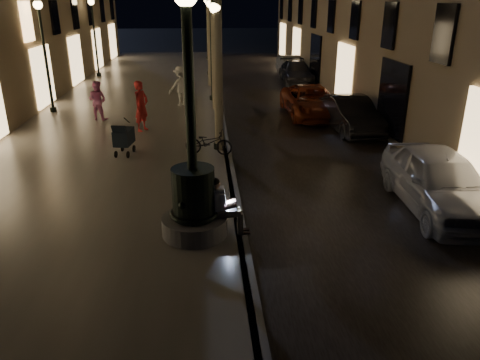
{
  "coord_description": "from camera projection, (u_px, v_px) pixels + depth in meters",
  "views": [
    {
      "loc": [
        -0.73,
        -7.01,
        4.97
      ],
      "look_at": [
        0.05,
        3.0,
        1.02
      ],
      "focal_mm": 35.0,
      "sensor_mm": 36.0,
      "label": 1
    }
  ],
  "objects": [
    {
      "name": "cobble_lane",
      "position": [
        282.0,
        107.0,
        22.5
      ],
      "size": [
        6.0,
        45.0,
        0.02
      ],
      "primitive_type": "cube",
      "color": "black",
      "rests_on": "ground"
    },
    {
      "name": "pedestrian_pink",
      "position": [
        97.0,
        100.0,
        19.13
      ],
      "size": [
        0.94,
        0.83,
        1.6
      ],
      "primitive_type": "imported",
      "rotation": [
        0.0,
        0.0,
        2.8
      ],
      "color": "pink",
      "rests_on": "promenade"
    },
    {
      "name": "pedestrian_red",
      "position": [
        141.0,
        106.0,
        17.49
      ],
      "size": [
        0.73,
        0.82,
        1.88
      ],
      "primitive_type": "imported",
      "rotation": [
        0.0,
        0.0,
        1.04
      ],
      "color": "red",
      "rests_on": "promenade"
    },
    {
      "name": "fountain_lamppost",
      "position": [
        193.0,
        190.0,
        9.71
      ],
      "size": [
        1.4,
        1.4,
        5.21
      ],
      "color": "#59595B",
      "rests_on": "promenade"
    },
    {
      "name": "ground",
      "position": [
        219.0,
        108.0,
        22.29
      ],
      "size": [
        120.0,
        120.0,
        0.0
      ],
      "primitive_type": "plane",
      "color": "black",
      "rests_on": "ground"
    },
    {
      "name": "pedestrian_white",
      "position": [
        181.0,
        86.0,
        21.62
      ],
      "size": [
        1.34,
        1.1,
        1.81
      ],
      "primitive_type": "imported",
      "rotation": [
        0.0,
        0.0,
        3.57
      ],
      "color": "silver",
      "rests_on": "promenade"
    },
    {
      "name": "car_third",
      "position": [
        312.0,
        102.0,
        20.55
      ],
      "size": [
        2.19,
        4.72,
        1.31
      ],
      "primitive_type": "imported",
      "rotation": [
        0.0,
        0.0,
        0.01
      ],
      "color": "maroon",
      "rests_on": "ground"
    },
    {
      "name": "lamp_curb_d",
      "position": [
        207.0,
        20.0,
        36.85
      ],
      "size": [
        0.36,
        0.36,
        4.81
      ],
      "color": "black",
      "rests_on": "promenade"
    },
    {
      "name": "lamp_left_c",
      "position": [
        94.0,
        26.0,
        28.92
      ],
      "size": [
        0.36,
        0.36,
        4.81
      ],
      "color": "black",
      "rests_on": "promenade"
    },
    {
      "name": "stroller",
      "position": [
        124.0,
        137.0,
        14.89
      ],
      "size": [
        0.61,
        1.17,
        1.18
      ],
      "rotation": [
        0.0,
        0.0,
        -0.16
      ],
      "color": "black",
      "rests_on": "promenade"
    },
    {
      "name": "lamp_left_b",
      "position": [
        43.0,
        41.0,
        19.64
      ],
      "size": [
        0.36,
        0.36,
        4.81
      ],
      "color": "black",
      "rests_on": "promenade"
    },
    {
      "name": "lamp_curb_c",
      "position": [
        208.0,
        26.0,
        29.43
      ],
      "size": [
        0.36,
        0.36,
        4.81
      ],
      "color": "black",
      "rests_on": "promenade"
    },
    {
      "name": "promenade",
      "position": [
        134.0,
        107.0,
        21.96
      ],
      "size": [
        8.0,
        45.0,
        0.2
      ],
      "primitive_type": "cube",
      "color": "#635F57",
      "rests_on": "ground"
    },
    {
      "name": "bicycle",
      "position": [
        209.0,
        142.0,
        15.0
      ],
      "size": [
        1.62,
        0.87,
        0.81
      ],
      "primitive_type": "imported",
      "rotation": [
        0.0,
        0.0,
        1.34
      ],
      "color": "black",
      "rests_on": "promenade"
    },
    {
      "name": "car_rear",
      "position": [
        296.0,
        72.0,
        28.66
      ],
      "size": [
        1.98,
        4.47,
        1.28
      ],
      "primitive_type": "imported",
      "rotation": [
        0.0,
        0.0,
        -0.04
      ],
      "color": "#313136",
      "rests_on": "ground"
    },
    {
      "name": "car_second",
      "position": [
        350.0,
        114.0,
        18.26
      ],
      "size": [
        1.66,
        4.17,
        1.35
      ],
      "primitive_type": "imported",
      "rotation": [
        0.0,
        0.0,
        0.06
      ],
      "color": "black",
      "rests_on": "ground"
    },
    {
      "name": "lamp_curb_b",
      "position": [
        211.0,
        36.0,
        22.01
      ],
      "size": [
        0.36,
        0.36,
        4.81
      ],
      "color": "black",
      "rests_on": "promenade"
    },
    {
      "name": "seated_man_laptop",
      "position": [
        223.0,
        204.0,
        9.88
      ],
      "size": [
        0.9,
        0.31,
        1.27
      ],
      "color": "gray",
      "rests_on": "promenade"
    },
    {
      "name": "curb_strip",
      "position": [
        219.0,
        106.0,
        22.25
      ],
      "size": [
        0.25,
        45.0,
        0.2
      ],
      "primitive_type": "cube",
      "color": "#59595B",
      "rests_on": "ground"
    },
    {
      "name": "car_fifth",
      "position": [
        291.0,
        65.0,
        31.57
      ],
      "size": [
        1.55,
        3.85,
        1.24
      ],
      "primitive_type": "imported",
      "rotation": [
        0.0,
        0.0,
        0.06
      ],
      "color": "gray",
      "rests_on": "ground"
    },
    {
      "name": "car_front",
      "position": [
        439.0,
        181.0,
        11.44
      ],
      "size": [
        2.02,
        4.55,
        1.52
      ],
      "primitive_type": "imported",
      "rotation": [
        0.0,
        0.0,
        -0.05
      ],
      "color": "#A4A6AC",
      "rests_on": "ground"
    },
    {
      "name": "lamp_curb_a",
      "position": [
        216.0,
        56.0,
        14.59
      ],
      "size": [
        0.36,
        0.36,
        4.81
      ],
      "color": "black",
      "rests_on": "promenade"
    }
  ]
}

